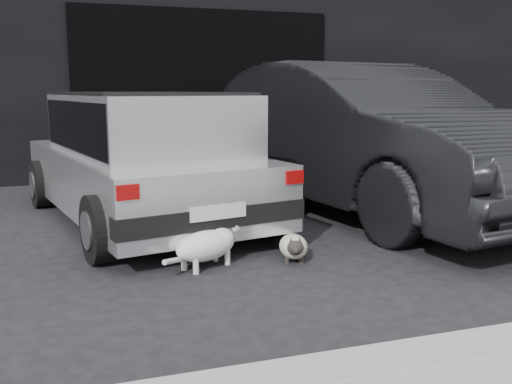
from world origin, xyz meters
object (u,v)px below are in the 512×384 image
object	(u,v)px
silver_hatchback	(143,152)
cat_siamese	(294,247)
cat_white	(210,243)
second_car	(360,137)

from	to	relation	value
silver_hatchback	cat_siamese	bearing A→B (deg)	-72.67
cat_siamese	cat_white	size ratio (longest dim) A/B	0.92
silver_hatchback	cat_siamese	xyz separation A→B (m)	(0.98, -1.76, -0.63)
cat_white	cat_siamese	bearing A→B (deg)	58.30
silver_hatchback	cat_white	distance (m)	1.83
cat_siamese	cat_white	distance (m)	0.71
cat_siamese	cat_white	world-z (taller)	cat_white
silver_hatchback	second_car	xyz separation A→B (m)	(2.47, -0.09, 0.11)
silver_hatchback	second_car	size ratio (longest dim) A/B	0.77
second_car	cat_white	bearing A→B (deg)	-153.36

